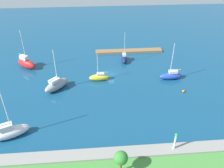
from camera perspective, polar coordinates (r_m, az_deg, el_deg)
water at (r=68.72m, az=-0.56°, el=2.48°), size 160.00×160.00×0.00m
pier_dock at (r=82.65m, az=4.18°, el=8.14°), size 23.52×2.82×0.73m
breakwater at (r=44.56m, az=2.59°, el=-16.93°), size 56.05×2.65×1.28m
harbor_beacon at (r=44.51m, az=15.40°, el=-13.23°), size 0.56×0.56×3.73m
park_tree_center at (r=39.36m, az=2.24°, el=-17.85°), size 2.35×2.35×4.53m
sailboat_gray_lone_south at (r=62.93m, az=-13.54°, el=-0.14°), size 7.20×7.47×11.22m
sailboat_blue_by_breakwater at (r=67.82m, az=14.39°, el=2.03°), size 6.66×2.29×10.97m
sailboat_navy_near_pier at (r=75.44m, az=3.03°, el=6.32°), size 2.27×5.37×10.10m
sailboat_yellow_east_end at (r=65.20m, az=-3.21°, el=1.70°), size 5.80×1.83×8.42m
sailboat_red_far_south at (r=76.15m, az=-20.49°, el=4.86°), size 7.20×6.23×12.18m
sailboat_white_west_end at (r=51.69m, az=-23.95°, el=-10.75°), size 7.98×5.35×12.66m
mooring_buoy_orange at (r=63.30m, az=17.27°, el=-1.72°), size 0.68×0.68×0.68m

